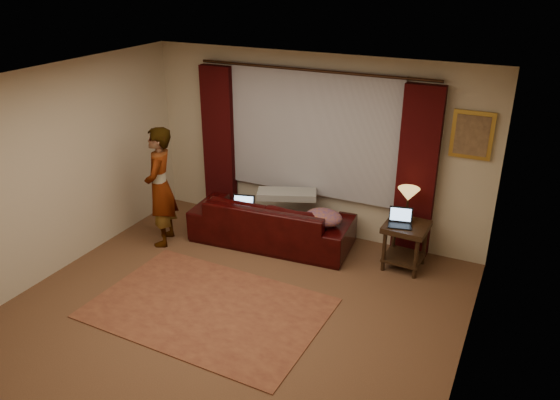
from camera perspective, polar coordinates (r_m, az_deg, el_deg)
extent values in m
cube|color=brown|center=(6.35, -5.66, -12.16)|extent=(5.00, 5.00, 0.01)
cube|color=silver|center=(5.27, -6.81, 11.47)|extent=(5.00, 5.00, 0.02)
cube|color=#C4B799|center=(7.76, 3.53, 5.64)|extent=(5.00, 0.02, 2.60)
cube|color=#C4B799|center=(4.11, -25.34, -14.77)|extent=(5.00, 0.02, 2.60)
cube|color=#C4B799|center=(7.24, -23.31, 2.33)|extent=(0.02, 5.00, 2.60)
cube|color=#C4B799|center=(4.97, 19.40, -6.70)|extent=(0.02, 5.00, 2.60)
cube|color=#9C9BA3|center=(7.65, 3.39, 6.94)|extent=(2.50, 0.05, 1.80)
cube|color=black|center=(8.36, -6.37, 6.01)|extent=(0.50, 0.14, 2.30)
cube|color=black|center=(7.30, 14.12, 2.75)|extent=(0.50, 0.14, 2.30)
cylinder|color=black|center=(7.40, 3.40, 13.38)|extent=(0.04, 0.04, 3.40)
cube|color=#BA9236|center=(7.12, 19.44, 6.43)|extent=(0.50, 0.04, 0.60)
imported|color=black|center=(7.66, -0.87, -1.38)|extent=(2.33, 1.15, 0.91)
cube|color=gray|center=(7.63, 0.74, 2.31)|extent=(0.89, 0.62, 0.10)
ellipsoid|color=brown|center=(7.29, 4.58, -1.89)|extent=(0.61, 0.54, 0.22)
cube|color=brown|center=(6.51, -7.51, -11.12)|extent=(2.69, 1.83, 0.01)
cube|color=black|center=(7.28, 12.89, -4.70)|extent=(0.56, 0.56, 0.62)
imported|color=gray|center=(7.69, -12.41, 1.33)|extent=(0.65, 0.65, 1.70)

